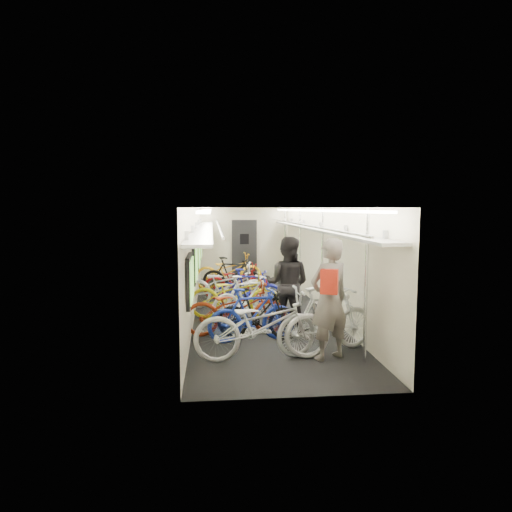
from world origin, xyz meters
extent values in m
plane|color=black|center=(0.00, 0.00, 0.00)|extent=(10.00, 10.00, 0.00)
plane|color=white|center=(0.00, 0.00, 2.40)|extent=(10.00, 10.00, 0.00)
plane|color=beige|center=(-1.50, 0.00, 1.20)|extent=(0.00, 10.00, 10.00)
plane|color=beige|center=(1.50, 0.00, 1.20)|extent=(0.00, 10.00, 10.00)
plane|color=beige|center=(0.00, 5.00, 1.20)|extent=(3.00, 0.00, 3.00)
plane|color=beige|center=(0.00, -5.00, 1.20)|extent=(3.00, 0.00, 3.00)
cube|color=black|center=(-1.46, -3.20, 1.25)|extent=(0.06, 1.10, 0.80)
cube|color=#72B850|center=(-1.42, -3.20, 1.25)|extent=(0.02, 0.96, 0.66)
cube|color=black|center=(-1.46, -1.00, 1.25)|extent=(0.06, 1.10, 0.80)
cube|color=#72B850|center=(-1.42, -1.00, 1.25)|extent=(0.02, 0.96, 0.66)
cube|color=black|center=(-1.46, 1.20, 1.25)|extent=(0.06, 1.10, 0.80)
cube|color=#72B850|center=(-1.42, 1.20, 1.25)|extent=(0.02, 0.96, 0.66)
cube|color=black|center=(-1.46, 3.40, 1.25)|extent=(0.06, 1.10, 0.80)
cube|color=#72B850|center=(-1.42, 3.40, 1.25)|extent=(0.02, 0.96, 0.66)
cube|color=#F0B60C|center=(-1.45, -2.10, 1.30)|extent=(0.02, 0.22, 0.30)
cube|color=#F0B60C|center=(-1.45, 0.10, 1.30)|extent=(0.02, 0.22, 0.30)
cube|color=#F0B60C|center=(-1.45, 2.30, 1.30)|extent=(0.02, 0.22, 0.30)
cube|color=black|center=(0.00, 4.94, 1.00)|extent=(0.85, 0.08, 2.00)
cube|color=#999BA0|center=(-1.28, 0.00, 1.92)|extent=(0.40, 9.70, 0.05)
cube|color=#999BA0|center=(1.28, 0.00, 1.92)|extent=(0.40, 9.70, 0.05)
cylinder|color=silver|center=(-0.95, 0.00, 2.02)|extent=(0.04, 9.70, 0.04)
cylinder|color=silver|center=(0.95, 0.00, 2.02)|extent=(0.04, 9.70, 0.04)
cube|color=white|center=(-1.20, 0.00, 2.34)|extent=(0.18, 9.60, 0.04)
cube|color=white|center=(1.20, 0.00, 2.34)|extent=(0.18, 9.60, 0.04)
cylinder|color=silver|center=(1.25, -3.80, 1.20)|extent=(0.05, 0.05, 2.38)
cylinder|color=silver|center=(1.25, -1.00, 1.20)|extent=(0.05, 0.05, 2.38)
cylinder|color=silver|center=(1.25, 1.50, 1.20)|extent=(0.05, 0.05, 2.38)
cylinder|color=silver|center=(1.25, 4.00, 1.20)|extent=(0.05, 0.05, 2.38)
imported|color=silver|center=(-0.32, -3.54, 0.57)|extent=(2.19, 0.86, 1.13)
imported|color=#1A2E9E|center=(-0.39, -2.50, 0.49)|extent=(1.69, 0.74, 0.98)
imported|color=maroon|center=(-0.66, -2.04, 0.51)|extent=(1.98, 0.82, 1.02)
imported|color=black|center=(-0.26, -2.36, 0.47)|extent=(1.62, 0.80, 0.94)
imported|color=gold|center=(-0.62, -0.73, 0.52)|extent=(2.05, 0.90, 1.04)
imported|color=white|center=(-0.36, -0.99, 0.50)|extent=(1.70, 1.11, 1.00)
imported|color=silver|center=(-0.79, 0.26, 0.55)|extent=(2.19, 1.05, 1.10)
imported|color=navy|center=(-0.22, 0.10, 0.49)|extent=(1.69, 0.90, 0.98)
imported|color=maroon|center=(-0.45, 1.52, 0.47)|extent=(1.86, 0.90, 0.94)
imported|color=black|center=(-0.54, 1.96, 0.53)|extent=(1.83, 1.04, 1.06)
imported|color=#EBA416|center=(-0.60, 2.96, 0.53)|extent=(2.11, 1.01, 1.06)
imported|color=#B8B9BB|center=(0.77, -3.26, 0.56)|extent=(1.93, 1.14, 1.12)
imported|color=slate|center=(0.74, -3.57, 0.96)|extent=(0.83, 0.71, 1.93)
imported|color=black|center=(0.36, -1.84, 0.92)|extent=(1.10, 1.00, 1.85)
cube|color=red|center=(0.68, -3.78, 1.28)|extent=(0.29, 0.23, 0.38)
camera|label=1|loc=(-1.09, -10.49, 2.39)|focal=32.00mm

